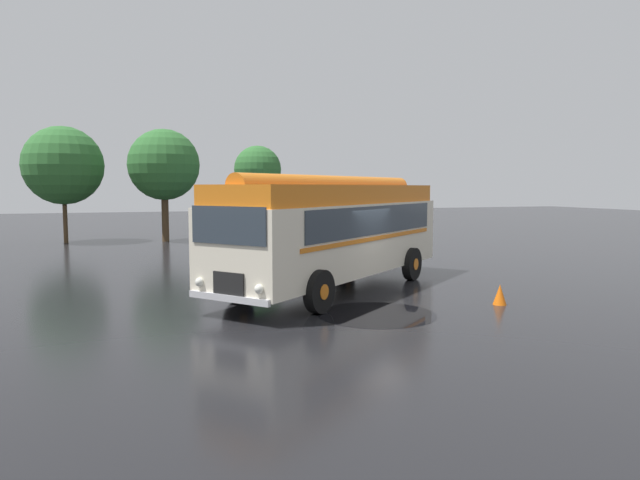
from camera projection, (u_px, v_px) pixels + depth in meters
ground_plane at (357, 292)px, 17.14m from camera, size 120.00×120.00×0.00m
vintage_bus at (336, 228)px, 17.40m from camera, size 9.36×8.26×3.49m
car_near_left at (247, 231)px, 29.65m from camera, size 2.09×4.26×1.66m
car_mid_left at (300, 231)px, 29.75m from camera, size 2.16×4.30×1.66m
tree_far_left at (62, 165)px, 31.79m from camera, size 4.38×4.38×6.54m
tree_left_of_centre at (162, 166)px, 32.76m from camera, size 4.07×4.07×6.46m
tree_centre at (256, 170)px, 34.35m from camera, size 2.83×2.83×5.63m
traffic_cone at (500, 295)px, 15.27m from camera, size 0.36×0.36×0.55m
puddle_patch at (376, 314)px, 14.13m from camera, size 2.97×2.97×0.01m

